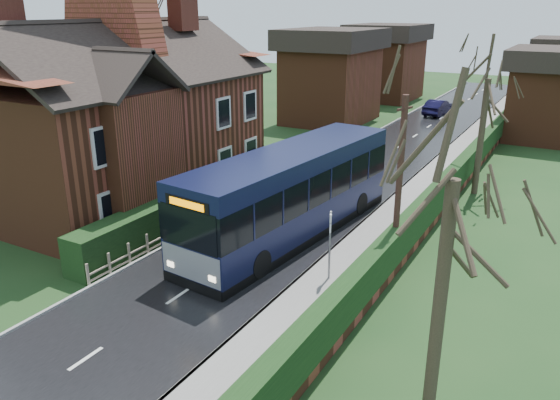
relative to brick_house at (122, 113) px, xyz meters
The scene contains 18 objects.
ground 10.87m from the brick_house, 28.67° to the right, with size 140.00×140.00×0.00m, color #25401B.
road 11.07m from the brick_house, 30.89° to the left, with size 6.00×100.00×0.02m, color black.
pavement 14.64m from the brick_house, 21.92° to the left, with size 2.50×100.00×0.14m, color slate.
kerb_right 13.59m from the brick_house, 23.91° to the left, with size 0.12×100.00×0.14m, color gray.
kerb_left 8.85m from the brick_house, 42.59° to the left, with size 0.12×100.00×0.10m, color gray.
front_hedge 6.02m from the brick_house, ahead, with size 1.20×16.00×1.60m, color black.
picket_fence 6.83m from the brick_house, ahead, with size 0.10×16.00×0.90m, color gray, non-canonical shape.
right_wall_hedge 15.80m from the brick_house, 19.77° to the left, with size 0.60×50.00×1.80m.
brick_house is the anchor object (origin of this frame).
bus 9.86m from the brick_house, ahead, with size 4.00×12.46×3.72m.
car_silver 9.00m from the brick_house, 43.83° to the left, with size 1.70×4.22×1.44m, color #B5B4BA.
car_green 8.09m from the brick_house, ahead, with size 1.82×4.48×1.30m, color black.
car_distant 31.86m from the brick_house, 75.29° to the left, with size 1.48×4.26×1.40m, color black.
bus_stop_sign 13.41m from the brick_house, 14.43° to the right, with size 0.21×0.39×2.66m.
telegraph_pole 14.57m from the brick_house, ahead, with size 0.32×0.82×6.53m.
tree_right_near 19.90m from the brick_house, 26.33° to the right, with size 4.04×4.04×8.72m.
tree_right_far 18.11m from the brick_house, 31.60° to the left, with size 4.40×4.40×8.51m.
tree_house_side 7.74m from the brick_house, 99.95° to the left, with size 4.83×4.83×10.98m.
Camera 1 is at (11.04, -14.53, 9.29)m, focal length 35.00 mm.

